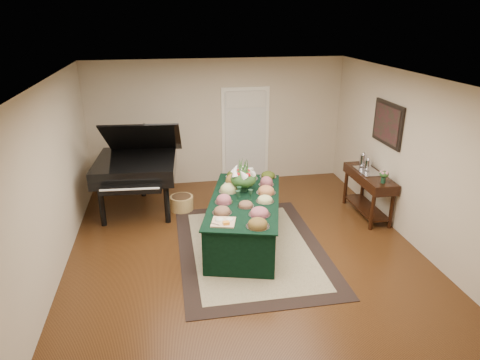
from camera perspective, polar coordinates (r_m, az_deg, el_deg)
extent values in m
plane|color=black|center=(7.08, 0.43, -8.82)|extent=(6.00, 6.00, 0.00)
cube|color=black|center=(7.03, 1.45, -9.02)|extent=(2.30, 3.22, 0.01)
cube|color=beige|center=(7.02, 1.45, -8.97)|extent=(1.84, 2.76, 0.01)
cube|color=white|center=(9.50, 0.71, 6.04)|extent=(1.05, 0.04, 2.10)
cube|color=silver|center=(9.49, 0.73, 5.72)|extent=(0.90, 0.06, 2.00)
cube|color=black|center=(7.08, 0.62, -5.42)|extent=(1.59, 2.45, 0.74)
cube|color=black|center=(6.92, 0.63, -2.65)|extent=(1.66, 2.52, 0.02)
cylinder|color=silver|center=(6.83, 3.35, -2.86)|extent=(0.29, 0.29, 0.01)
ellipsoid|color=#E5E790|center=(6.82, 3.36, -2.54)|extent=(0.24, 0.24, 0.07)
cylinder|color=silver|center=(6.66, 0.77, -3.52)|extent=(0.27, 0.27, 0.01)
ellipsoid|color=brown|center=(6.64, 0.77, -3.23)|extent=(0.22, 0.22, 0.06)
cylinder|color=silver|center=(6.40, 2.61, -4.62)|extent=(0.33, 0.33, 0.01)
ellipsoid|color=#B55A65|center=(6.38, 2.62, -4.25)|extent=(0.27, 0.27, 0.08)
cylinder|color=silver|center=(7.84, -0.98, 0.45)|extent=(0.26, 0.26, 0.01)
ellipsoid|color=#3F4E14|center=(7.83, -0.98, 0.77)|extent=(0.21, 0.21, 0.08)
cylinder|color=silver|center=(7.85, 3.76, 0.43)|extent=(0.31, 0.31, 0.01)
ellipsoid|color=#3F4E14|center=(7.84, 3.76, 0.71)|extent=(0.25, 0.25, 0.07)
cylinder|color=silver|center=(6.45, -2.42, -4.40)|extent=(0.30, 0.30, 0.01)
ellipsoid|color=brown|center=(6.43, -2.42, -4.05)|extent=(0.25, 0.25, 0.07)
cylinder|color=silver|center=(7.20, -1.55, -1.52)|extent=(0.33, 0.33, 0.01)
ellipsoid|color=#E5E790|center=(7.18, -1.55, -1.10)|extent=(0.27, 0.27, 0.10)
cylinder|color=silver|center=(7.16, 3.49, -1.71)|extent=(0.33, 0.33, 0.01)
ellipsoid|color=#D4844C|center=(7.14, 3.50, -1.34)|extent=(0.27, 0.27, 0.09)
cylinder|color=silver|center=(6.06, 2.38, -6.19)|extent=(0.34, 0.34, 0.01)
ellipsoid|color=brown|center=(6.03, 2.38, -5.77)|extent=(0.28, 0.28, 0.09)
cylinder|color=silver|center=(7.49, 3.54, -0.63)|extent=(0.27, 0.27, 0.01)
ellipsoid|color=#B55A65|center=(7.47, 3.55, -0.20)|extent=(0.22, 0.22, 0.11)
cylinder|color=silver|center=(6.80, -2.17, -2.97)|extent=(0.29, 0.29, 0.01)
ellipsoid|color=#B55A65|center=(6.78, -2.17, -2.56)|extent=(0.24, 0.24, 0.09)
cylinder|color=silver|center=(7.75, 1.30, 0.19)|extent=(0.30, 0.30, 0.01)
ellipsoid|color=#E5E790|center=(7.73, 1.30, 0.54)|extent=(0.25, 0.25, 0.09)
cylinder|color=#A1A9A0|center=(7.50, -0.98, -0.55)|extent=(0.31, 0.31, 0.01)
ellipsoid|color=#BA8236|center=(7.48, -0.99, -0.03)|extent=(0.25, 0.25, 0.13)
cube|color=tan|center=(6.16, -2.23, -5.63)|extent=(0.41, 0.41, 0.02)
ellipsoid|color=white|center=(6.18, -2.74, -5.05)|extent=(0.14, 0.14, 0.08)
ellipsoid|color=white|center=(6.19, -1.43, -5.06)|extent=(0.12, 0.12, 0.07)
cube|color=orange|center=(6.07, -1.86, -5.70)|extent=(0.10, 0.08, 0.05)
cylinder|color=#143220|center=(7.22, 0.45, -0.78)|extent=(0.17, 0.17, 0.17)
ellipsoid|color=#275020|center=(7.18, 0.45, 0.13)|extent=(0.43, 0.43, 0.28)
cylinder|color=black|center=(7.96, -17.93, -3.43)|extent=(0.10, 0.10, 0.72)
cylinder|color=black|center=(7.79, -9.71, -3.18)|extent=(0.10, 0.10, 0.72)
cylinder|color=black|center=(9.04, -12.90, 0.09)|extent=(0.10, 0.10, 0.72)
cube|color=black|center=(8.24, -13.67, 1.76)|extent=(1.55, 1.65, 0.31)
cube|color=black|center=(7.46, -14.37, -1.26)|extent=(1.05, 0.29, 0.10)
cube|color=black|center=(8.21, -12.81, 5.48)|extent=(1.47, 1.22, 0.80)
cylinder|color=#A88143|center=(8.33, -7.77, -3.07)|extent=(0.44, 0.44, 0.28)
cylinder|color=black|center=(7.79, 17.22, -4.17)|extent=(0.07, 0.07, 0.66)
cylinder|color=black|center=(7.96, 19.54, -3.91)|extent=(0.07, 0.07, 0.66)
cylinder|color=black|center=(8.73, 13.90, -1.02)|extent=(0.07, 0.07, 0.66)
cylinder|color=black|center=(8.88, 16.03, -0.85)|extent=(0.07, 0.07, 0.66)
cube|color=black|center=(8.18, 16.89, 0.29)|extent=(0.45, 1.35, 0.18)
cube|color=black|center=(8.40, 16.46, -3.52)|extent=(0.38, 1.19, 0.03)
cube|color=silver|center=(8.23, 16.65, 1.18)|extent=(0.34, 0.58, 0.02)
cylinder|color=#143220|center=(7.73, 18.57, 0.05)|extent=(0.08, 0.08, 0.12)
ellipsoid|color=pink|center=(7.69, 18.67, 0.80)|extent=(0.18, 0.18, 0.12)
cube|color=black|center=(7.99, 19.11, 7.11)|extent=(0.04, 0.95, 0.75)
cube|color=#47121F|center=(7.98, 18.95, 7.11)|extent=(0.01, 0.82, 0.62)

